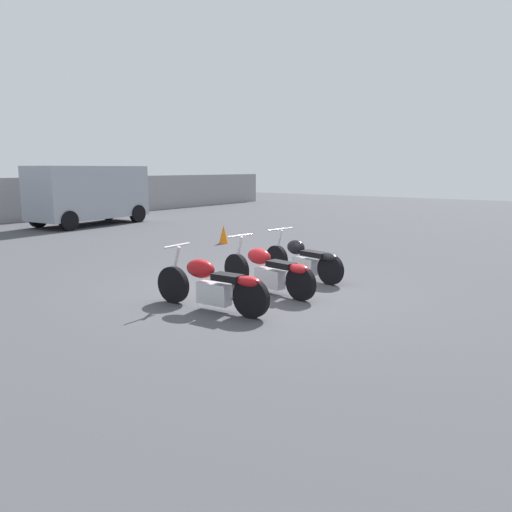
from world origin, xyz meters
TOP-DOWN VIEW (x-y plane):
  - ground_plane at (0.00, 0.00)m, footprint 60.00×60.00m
  - motorcycle_slot_0 at (-1.31, -0.20)m, footprint 0.58×2.12m
  - motorcycle_slot_1 at (0.11, -0.27)m, footprint 0.68×2.16m
  - motorcycle_slot_2 at (1.44, -0.20)m, footprint 0.78×2.01m
  - parked_van at (4.85, 11.42)m, footprint 4.58×2.21m
  - traffic_cone_near at (4.14, 4.12)m, footprint 0.28×0.28m

SIDE VIEW (x-z plane):
  - ground_plane at x=0.00m, z-range 0.00..0.00m
  - traffic_cone_near at x=4.14m, z-range 0.00..0.54m
  - motorcycle_slot_2 at x=1.44m, z-range -0.09..0.86m
  - motorcycle_slot_1 at x=0.11m, z-range -0.08..0.88m
  - motorcycle_slot_0 at x=-1.31m, z-range -0.08..0.89m
  - parked_van at x=4.85m, z-range 0.12..2.36m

